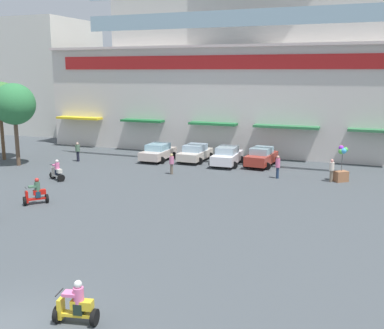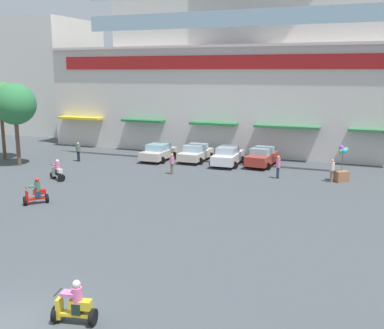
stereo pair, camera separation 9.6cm
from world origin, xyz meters
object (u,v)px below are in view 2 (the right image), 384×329
(parked_car_0, at_px, (158,152))
(pedestrian_3, at_px, (172,162))
(plaza_tree_0, at_px, (15,104))
(pedestrian_1, at_px, (278,165))
(plaza_tree_2, at_px, (0,100))
(pedestrian_2, at_px, (78,151))
(scooter_rider_0, at_px, (75,306))
(balloon_vendor_cart, at_px, (342,166))
(parked_car_1, at_px, (196,153))
(scooter_rider_5, at_px, (57,171))
(pedestrian_4, at_px, (332,169))
(parked_car_3, at_px, (262,157))
(scooter_rider_6, at_px, (36,193))
(parked_car_2, at_px, (228,156))

(parked_car_0, relative_size, pedestrian_3, 2.60)
(plaza_tree_0, bearing_deg, parked_car_0, 31.49)
(parked_car_0, bearing_deg, pedestrian_1, -15.61)
(plaza_tree_2, distance_m, pedestrian_2, 7.98)
(scooter_rider_0, height_order, balloon_vendor_cart, balloon_vendor_cart)
(parked_car_1, height_order, scooter_rider_5, scooter_rider_5)
(scooter_rider_0, bearing_deg, balloon_vendor_cart, 73.73)
(pedestrian_1, relative_size, pedestrian_4, 1.03)
(plaza_tree_2, xyz_separation_m, pedestrian_2, (6.55, 1.60, -4.26))
(plaza_tree_2, xyz_separation_m, pedestrian_3, (16.03, -0.09, -4.30))
(plaza_tree_2, height_order, scooter_rider_0, plaza_tree_2)
(plaza_tree_0, xyz_separation_m, parked_car_3, (18.72, 6.77, -4.21))
(pedestrian_1, height_order, pedestrian_3, pedestrian_1)
(scooter_rider_5, relative_size, pedestrian_1, 0.92)
(parked_car_0, distance_m, pedestrian_2, 6.85)
(parked_car_1, distance_m, pedestrian_3, 5.37)
(scooter_rider_0, xyz_separation_m, pedestrian_3, (-5.55, 20.15, 0.30))
(parked_car_0, distance_m, pedestrian_4, 14.89)
(balloon_vendor_cart, bearing_deg, pedestrian_3, -170.26)
(pedestrian_3, bearing_deg, parked_car_1, 91.32)
(plaza_tree_0, xyz_separation_m, balloon_vendor_cart, (25.08, 3.56, -3.84))
(scooter_rider_0, xyz_separation_m, pedestrian_1, (2.14, 21.61, 0.37))
(scooter_rider_6, relative_size, pedestrian_3, 0.99)
(parked_car_2, xyz_separation_m, scooter_rider_0, (2.61, -24.83, -0.18))
(scooter_rider_5, height_order, pedestrian_3, pedestrian_3)
(parked_car_1, distance_m, pedestrian_1, 8.73)
(parked_car_1, distance_m, scooter_rider_6, 15.97)
(pedestrian_4, distance_m, balloon_vendor_cart, 0.75)
(parked_car_0, height_order, scooter_rider_0, parked_car_0)
(pedestrian_4, bearing_deg, plaza_tree_2, -176.55)
(scooter_rider_5, xyz_separation_m, pedestrian_4, (18.23, 6.41, 0.30))
(scooter_rider_0, xyz_separation_m, pedestrian_4, (5.84, 21.90, 0.33))
(parked_car_1, height_order, parked_car_3, parked_car_3)
(parked_car_0, relative_size, scooter_rider_6, 2.63)
(parked_car_1, bearing_deg, scooter_rider_6, -104.93)
(scooter_rider_5, xyz_separation_m, pedestrian_2, (-2.64, 6.36, 0.31))
(pedestrian_2, bearing_deg, plaza_tree_0, -138.24)
(parked_car_2, bearing_deg, pedestrian_2, -166.49)
(pedestrian_3, bearing_deg, pedestrian_1, 10.80)
(parked_car_0, bearing_deg, parked_car_1, 15.21)
(pedestrian_4, bearing_deg, pedestrian_2, -179.85)
(scooter_rider_6, bearing_deg, pedestrian_2, 114.04)
(parked_car_2, bearing_deg, scooter_rider_5, -136.33)
(plaza_tree_0, bearing_deg, pedestrian_3, 6.53)
(pedestrian_1, bearing_deg, scooter_rider_5, -157.13)
(plaza_tree_0, relative_size, parked_car_0, 1.63)
(parked_car_0, height_order, scooter_rider_6, scooter_rider_6)
(parked_car_1, relative_size, parked_car_2, 1.00)
(scooter_rider_6, relative_size, pedestrian_2, 0.94)
(parked_car_2, relative_size, pedestrian_3, 2.65)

